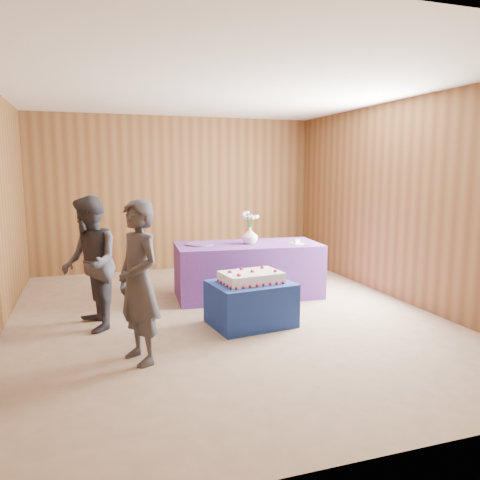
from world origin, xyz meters
name	(u,v)px	position (x,y,z in m)	size (l,w,h in m)	color
ground	(225,317)	(0.00, 0.00, 0.00)	(6.00, 6.00, 0.00)	#9F826D
room_shell	(224,168)	(0.00, 0.00, 1.80)	(5.04, 6.04, 2.72)	brown
cake_table	(251,303)	(0.21, -0.36, 0.25)	(0.90, 0.70, 0.50)	navy
serving_table	(248,270)	(0.58, 0.82, 0.38)	(2.00, 0.90, 0.75)	#6D3799
sheet_cake	(251,277)	(0.21, -0.36, 0.56)	(0.75, 0.56, 0.16)	white
vase	(250,236)	(0.61, 0.81, 0.87)	(0.22, 0.22, 0.23)	white
flower_spray	(250,216)	(0.61, 0.81, 1.14)	(0.25, 0.25, 0.19)	#255A24
platter	(200,244)	(-0.08, 0.94, 0.76)	(0.39, 0.39, 0.02)	#6C4E9D
plate	(297,244)	(1.22, 0.59, 0.76)	(0.21, 0.21, 0.01)	white
cake_slice	(297,241)	(1.22, 0.58, 0.79)	(0.07, 0.07, 0.08)	white
knife	(302,245)	(1.24, 0.45, 0.75)	(0.26, 0.02, 0.00)	#B6B7BB
guest_left	(139,282)	(-1.12, -1.03, 0.76)	(0.55, 0.36, 1.52)	#363640
guest_right	(90,264)	(-1.54, 0.04, 0.75)	(0.73, 0.57, 1.50)	#2F2E37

